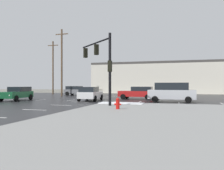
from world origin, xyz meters
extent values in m
plane|color=slate|center=(0.00, 0.00, 0.00)|extent=(120.00, 120.00, 0.00)
cube|color=#232326|center=(0.00, 0.00, 0.01)|extent=(44.00, 44.00, 0.02)
cube|color=gray|center=(12.00, -12.00, 0.07)|extent=(18.00, 18.00, 0.14)
cube|color=white|center=(5.00, -4.00, 0.17)|extent=(4.00, 1.60, 0.06)
cube|color=silver|center=(0.00, -10.00, 0.02)|extent=(2.00, 0.15, 0.01)
cube|color=silver|center=(0.00, -6.00, 0.02)|extent=(2.00, 0.15, 0.01)
cube|color=silver|center=(0.00, -2.00, 0.02)|extent=(2.00, 0.15, 0.01)
cube|color=silver|center=(0.00, 2.00, 0.02)|extent=(2.00, 0.15, 0.01)
cube|color=silver|center=(0.00, 6.00, 0.02)|extent=(2.00, 0.15, 0.01)
cube|color=silver|center=(0.00, 10.00, 0.02)|extent=(2.00, 0.15, 0.01)
cube|color=silver|center=(0.00, 14.00, 0.02)|extent=(2.00, 0.15, 0.01)
cube|color=silver|center=(0.00, 18.00, 0.02)|extent=(2.00, 0.15, 0.01)
cube|color=silver|center=(-10.00, 0.00, 0.02)|extent=(0.15, 2.00, 0.01)
cube|color=silver|center=(-6.00, 0.00, 0.02)|extent=(0.15, 2.00, 0.01)
cube|color=silver|center=(-2.00, 0.00, 0.02)|extent=(0.15, 2.00, 0.01)
cube|color=silver|center=(2.00, 0.00, 0.02)|extent=(0.15, 2.00, 0.01)
cube|color=silver|center=(6.00, 0.00, 0.02)|extent=(0.15, 2.00, 0.01)
cube|color=silver|center=(10.00, 0.00, 0.02)|extent=(0.15, 2.00, 0.01)
cube|color=silver|center=(14.00, 0.00, 0.02)|extent=(0.15, 2.00, 0.01)
cube|color=silver|center=(3.50, -4.00, 0.02)|extent=(0.45, 7.00, 0.01)
cylinder|color=black|center=(4.64, -6.46, 3.09)|extent=(0.22, 0.22, 5.91)
cylinder|color=black|center=(2.62, -4.48, 5.65)|extent=(4.13, 4.07, 0.14)
cube|color=black|center=(2.82, -4.68, 5.02)|extent=(0.45, 0.45, 0.95)
sphere|color=red|center=(2.71, -4.57, 5.31)|extent=(0.20, 0.20, 0.20)
cube|color=black|center=(1.00, -2.89, 5.02)|extent=(0.45, 0.45, 0.95)
sphere|color=red|center=(0.89, -2.78, 5.31)|extent=(0.20, 0.20, 0.20)
cube|color=black|center=(4.64, -6.46, 3.34)|extent=(0.28, 0.36, 0.90)
cylinder|color=red|center=(5.93, -8.88, 0.44)|extent=(0.26, 0.26, 0.60)
sphere|color=red|center=(5.93, -8.88, 0.81)|extent=(0.25, 0.25, 0.25)
cylinder|color=red|center=(5.75, -8.88, 0.47)|extent=(0.12, 0.11, 0.11)
cylinder|color=red|center=(6.11, -8.88, 0.47)|extent=(0.12, 0.11, 0.11)
cube|color=beige|center=(4.71, 28.73, 3.15)|extent=(27.85, 8.00, 6.30)
cube|color=#3F3D3A|center=(4.71, 28.73, 6.55)|extent=(27.85, 8.00, 0.50)
cube|color=slate|center=(-6.66, 12.02, 0.70)|extent=(4.56, 1.94, 0.70)
cube|color=black|center=(-7.34, 12.04, 1.33)|extent=(2.53, 1.74, 0.55)
cylinder|color=black|center=(-5.10, 12.87, 0.35)|extent=(0.67, 0.24, 0.66)
cylinder|color=black|center=(-5.16, 11.07, 0.35)|extent=(0.67, 0.24, 0.66)
cylinder|color=black|center=(-8.16, 12.97, 0.35)|extent=(0.67, 0.24, 0.66)
cylinder|color=black|center=(-8.22, 11.17, 0.35)|extent=(0.67, 0.24, 0.66)
sphere|color=white|center=(-4.44, 12.53, 0.70)|extent=(0.18, 0.18, 0.18)
sphere|color=white|center=(-4.48, 11.38, 0.70)|extent=(0.18, 0.18, 0.18)
cube|color=#B21919|center=(4.84, 4.57, 0.70)|extent=(4.56, 1.94, 0.70)
cube|color=black|center=(5.52, 4.55, 1.33)|extent=(2.53, 1.73, 0.55)
cylinder|color=black|center=(3.29, 3.72, 0.35)|extent=(0.67, 0.24, 0.66)
cylinder|color=black|center=(3.34, 5.52, 0.35)|extent=(0.67, 0.24, 0.66)
cylinder|color=black|center=(6.34, 3.62, 0.35)|extent=(0.67, 0.24, 0.66)
cylinder|color=black|center=(6.40, 5.42, 0.35)|extent=(0.67, 0.24, 0.66)
sphere|color=white|center=(2.63, 4.06, 0.70)|extent=(0.18, 0.18, 0.18)
sphere|color=white|center=(2.66, 5.22, 0.70)|extent=(0.18, 0.18, 0.18)
cube|color=white|center=(0.35, 0.20, 0.70)|extent=(2.25, 4.66, 0.70)
cube|color=black|center=(0.42, -0.47, 1.33)|extent=(1.90, 2.63, 0.55)
cylinder|color=black|center=(-0.70, 1.63, 0.35)|extent=(0.29, 0.68, 0.66)
cylinder|color=black|center=(1.09, 1.82, 0.35)|extent=(0.29, 0.68, 0.66)
cylinder|color=black|center=(-0.39, -1.41, 0.35)|extent=(0.29, 0.68, 0.66)
cylinder|color=black|center=(1.40, -1.23, 0.35)|extent=(0.29, 0.68, 0.66)
sphere|color=white|center=(-0.45, 2.33, 0.70)|extent=(0.18, 0.18, 0.18)
sphere|color=white|center=(0.70, 2.45, 0.70)|extent=(0.18, 0.18, 0.18)
cube|color=#B7BABF|center=(9.26, 0.65, 0.82)|extent=(4.81, 1.98, 0.95)
cube|color=black|center=(9.26, 0.65, 1.67)|extent=(3.37, 1.81, 0.75)
cylinder|color=black|center=(7.63, -0.34, 0.35)|extent=(0.66, 0.22, 0.66)
cylinder|color=black|center=(7.62, 1.61, 0.35)|extent=(0.66, 0.22, 0.66)
cylinder|color=black|center=(10.89, -0.32, 0.35)|extent=(0.66, 0.22, 0.66)
cylinder|color=black|center=(10.88, 1.63, 0.35)|extent=(0.66, 0.22, 0.66)
sphere|color=white|center=(6.91, 0.01, 0.82)|extent=(0.18, 0.18, 0.18)
sphere|color=white|center=(6.90, 1.26, 0.82)|extent=(0.18, 0.18, 0.18)
cube|color=#195933|center=(-8.01, -1.84, 0.70)|extent=(2.30, 4.67, 0.70)
cube|color=black|center=(-8.09, -1.17, 1.33)|extent=(1.93, 2.65, 0.55)
cylinder|color=black|center=(-6.94, -3.26, 0.35)|extent=(0.29, 0.68, 0.66)
cylinder|color=black|center=(-8.73, -3.46, 0.35)|extent=(0.29, 0.68, 0.66)
cylinder|color=black|center=(-7.29, -0.22, 0.35)|extent=(0.29, 0.68, 0.66)
cylinder|color=black|center=(-9.08, -0.42, 0.35)|extent=(0.29, 0.68, 0.66)
sphere|color=white|center=(-7.19, -3.96, 0.70)|extent=(0.18, 0.18, 0.18)
sphere|color=white|center=(-8.33, -4.09, 0.70)|extent=(0.18, 0.18, 0.18)
cylinder|color=brown|center=(-8.50, 9.79, 5.46)|extent=(0.28, 0.28, 10.93)
cube|color=brown|center=(-8.50, 9.79, 10.13)|extent=(2.20, 0.14, 0.14)
cylinder|color=brown|center=(-13.86, 16.16, 5.19)|extent=(0.28, 0.28, 10.37)
cube|color=brown|center=(-13.86, 16.16, 9.57)|extent=(2.20, 0.14, 0.14)
camera|label=1|loc=(10.11, -24.65, 1.83)|focal=37.54mm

